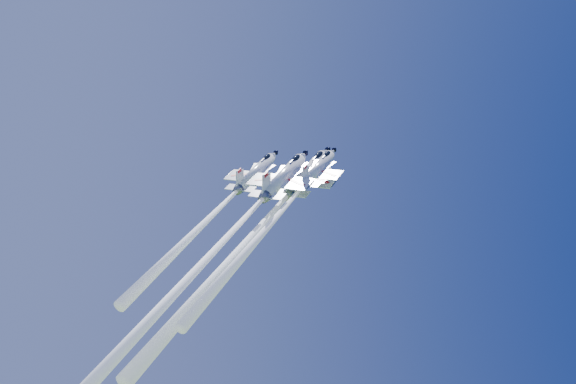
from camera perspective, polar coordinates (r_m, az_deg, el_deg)
name	(u,v)px	position (r m, az deg, el deg)	size (l,w,h in m)	color
jet_lead	(258,230)	(94.39, -2.71, -3.35)	(35.87, 30.30, 40.94)	white
jet_left	(217,210)	(99.26, -6.33, -1.64)	(27.49, 23.06, 30.93)	white
jet_right	(278,215)	(92.95, -0.90, -2.07)	(28.76, 24.37, 33.05)	white
jet_slot	(205,260)	(83.94, -7.37, -6.05)	(40.32, 34.62, 47.55)	white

